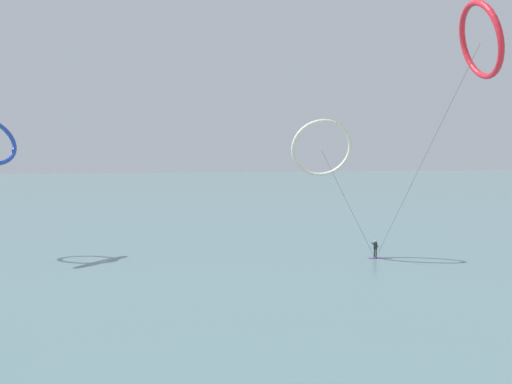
{
  "coord_description": "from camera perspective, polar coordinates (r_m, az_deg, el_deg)",
  "views": [
    {
      "loc": [
        -4.32,
        -3.22,
        9.97
      ],
      "look_at": [
        0.0,
        22.11,
        7.68
      ],
      "focal_mm": 32.93,
      "sensor_mm": 36.0,
      "label": 1
    }
  ],
  "objects": [
    {
      "name": "kite_crimson",
      "position": [
        34.0,
        25.59,
        16.26
      ],
      "size": [
        2.66,
        15.23,
        19.29
      ],
      "rotation": [
        0.0,
        0.0,
        1.4
      ],
      "color": "red",
      "rests_on": "ground"
    },
    {
      "name": "kite_ivory",
      "position": [
        42.37,
        7.96,
        5.26
      ],
      "size": [
        7.98,
        2.9,
        12.72
      ],
      "rotation": [
        0.0,
        0.0,
        3.04
      ],
      "color": "silver",
      "rests_on": "ground"
    },
    {
      "name": "surfer_violet",
      "position": [
        44.77,
        14.29,
        -6.86
      ],
      "size": [
        1.4,
        0.62,
        1.7
      ],
      "rotation": [
        0.0,
        0.0,
        4.86
      ],
      "color": "purple",
      "rests_on": "ground"
    },
    {
      "name": "sea_water",
      "position": [
        110.86,
        -7.4,
        -0.09
      ],
      "size": [
        400.0,
        200.0,
        0.08
      ],
      "primitive_type": "cube",
      "color": "slate",
      "rests_on": "ground"
    }
  ]
}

